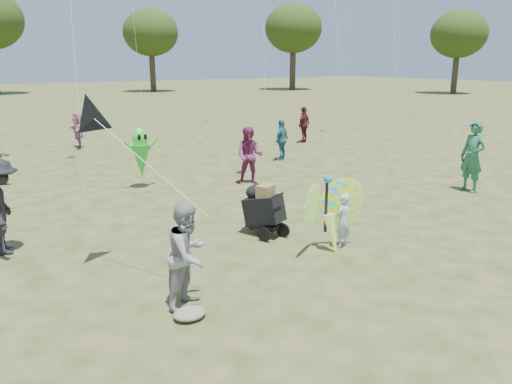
% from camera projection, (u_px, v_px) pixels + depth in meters
% --- Properties ---
extents(ground, '(160.00, 160.00, 0.00)m').
position_uv_depth(ground, '(312.00, 268.00, 8.87)').
color(ground, '#51592B').
rests_on(ground, ground).
extents(child_girl, '(0.45, 0.36, 1.08)m').
position_uv_depth(child_girl, '(342.00, 220.00, 9.76)').
color(child_girl, '#9AADDA').
rests_on(child_girl, ground).
extents(adult_man, '(0.99, 0.94, 1.61)m').
position_uv_depth(adult_man, '(188.00, 255.00, 7.33)').
color(adult_man, gray).
rests_on(adult_man, ground).
extents(grey_bag, '(0.49, 0.40, 0.15)m').
position_uv_depth(grey_bag, '(190.00, 313.00, 7.12)').
color(grey_bag, slate).
rests_on(grey_bag, ground).
extents(crowd_b, '(0.91, 1.30, 1.83)m').
position_uv_depth(crowd_b, '(2.00, 207.00, 9.36)').
color(crowd_b, black).
rests_on(crowd_b, ground).
extents(crowd_c, '(0.95, 0.73, 1.50)m').
position_uv_depth(crowd_c, '(282.00, 140.00, 18.31)').
color(crowd_c, '#2E687F').
rests_on(crowd_c, ground).
extents(crowd_e, '(1.04, 1.04, 1.70)m').
position_uv_depth(crowd_e, '(250.00, 156.00, 14.73)').
color(crowd_e, '#752755').
rests_on(crowd_e, ground).
extents(crowd_f, '(0.54, 0.76, 1.98)m').
position_uv_depth(crowd_f, '(472.00, 157.00, 13.81)').
color(crowd_f, '#266549').
rests_on(crowd_f, ground).
extents(crowd_h, '(1.01, 0.73, 1.59)m').
position_uv_depth(crowd_h, '(304.00, 125.00, 22.22)').
color(crowd_h, '#4D1A19').
rests_on(crowd_h, ground).
extents(crowd_j, '(0.57, 1.40, 1.47)m').
position_uv_depth(crowd_j, '(78.00, 130.00, 20.83)').
color(crowd_j, '#A55E85').
rests_on(crowd_j, ground).
extents(jogging_stroller, '(0.77, 1.14, 1.09)m').
position_uv_depth(jogging_stroller, '(263.00, 206.00, 10.45)').
color(jogging_stroller, black).
rests_on(jogging_stroller, ground).
extents(butterfly_kite, '(1.74, 0.75, 1.70)m').
position_uv_depth(butterfly_kite, '(329.00, 214.00, 9.51)').
color(butterfly_kite, orange).
rests_on(butterfly_kite, ground).
extents(delta_kite_rig, '(1.46, 2.35, 1.77)m').
position_uv_depth(delta_kite_rig, '(94.00, 119.00, 8.22)').
color(delta_kite_rig, black).
rests_on(delta_kite_rig, ground).
extents(alien_kite, '(1.12, 0.69, 1.74)m').
position_uv_depth(alien_kite, '(141.00, 155.00, 14.20)').
color(alien_kite, green).
rests_on(alien_kite, ground).
extents(tree_line, '(91.78, 33.60, 10.79)m').
position_uv_depth(tree_line, '(23.00, 23.00, 45.14)').
color(tree_line, '#3A2D21').
rests_on(tree_line, ground).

